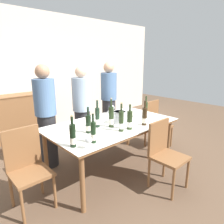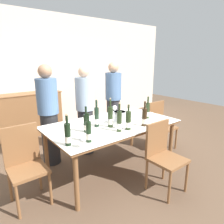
{
  "view_description": "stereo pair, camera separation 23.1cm",
  "coord_description": "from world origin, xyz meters",
  "px_view_note": "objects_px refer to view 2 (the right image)",
  "views": [
    {
      "loc": [
        -1.96,
        -2.12,
        1.73
      ],
      "look_at": [
        0.0,
        0.0,
        0.96
      ],
      "focal_mm": 32.0,
      "sensor_mm": 36.0,
      "label": 1
    },
    {
      "loc": [
        -1.79,
        -2.27,
        1.73
      ],
      "look_at": [
        0.0,
        0.0,
        0.96
      ],
      "focal_mm": 32.0,
      "sensor_mm": 36.0,
      "label": 2
    }
  ],
  "objects_px": {
    "wine_glass_1": "(111,112)",
    "wine_glass_2": "(83,140)",
    "wine_bottle_8": "(89,132)",
    "sideboard_cabinet": "(27,115)",
    "dining_table": "(112,127)",
    "wine_bottle_5": "(110,117)",
    "wine_bottle_3": "(68,135)",
    "wine_bottle_4": "(119,122)",
    "wine_bottle_2": "(128,121)",
    "wine_bottle_1": "(86,124)",
    "wine_bottle_6": "(144,118)",
    "wine_bottle_0": "(148,111)",
    "wine_bottle_7": "(97,117)",
    "chair_near_front": "(163,152)",
    "wine_glass_0": "(115,108)",
    "ice_bucket": "(120,117)",
    "person_guest_left": "(85,111)",
    "chair_right_end": "(160,122)",
    "chair_left_end": "(25,160)",
    "person_guest_right": "(113,103)",
    "person_host": "(49,116)"
  },
  "relations": [
    {
      "from": "wine_bottle_6",
      "to": "chair_near_front",
      "type": "relative_size",
      "value": 0.4
    },
    {
      "from": "dining_table",
      "to": "wine_bottle_5",
      "type": "xyz_separation_m",
      "value": [
        -0.12,
        -0.11,
        0.2
      ]
    },
    {
      "from": "wine_bottle_0",
      "to": "wine_bottle_3",
      "type": "bearing_deg",
      "value": -173.63
    },
    {
      "from": "wine_bottle_1",
      "to": "wine_glass_1",
      "type": "distance_m",
      "value": 0.71
    },
    {
      "from": "wine_bottle_8",
      "to": "chair_near_front",
      "type": "xyz_separation_m",
      "value": [
        0.88,
        -0.41,
        -0.37
      ]
    },
    {
      "from": "wine_bottle_0",
      "to": "wine_glass_0",
      "type": "relative_size",
      "value": 2.46
    },
    {
      "from": "wine_bottle_6",
      "to": "wine_glass_0",
      "type": "xyz_separation_m",
      "value": [
        0.09,
        0.8,
        -0.02
      ]
    },
    {
      "from": "sideboard_cabinet",
      "to": "wine_bottle_5",
      "type": "xyz_separation_m",
      "value": [
        0.5,
        -2.49,
        0.43
      ]
    },
    {
      "from": "wine_bottle_1",
      "to": "wine_glass_0",
      "type": "xyz_separation_m",
      "value": [
        0.89,
        0.5,
        -0.02
      ]
    },
    {
      "from": "wine_bottle_3",
      "to": "wine_bottle_5",
      "type": "xyz_separation_m",
      "value": [
        0.77,
        0.2,
        0.02
      ]
    },
    {
      "from": "wine_bottle_1",
      "to": "wine_bottle_3",
      "type": "distance_m",
      "value": 0.45
    },
    {
      "from": "wine_bottle_8",
      "to": "sideboard_cabinet",
      "type": "bearing_deg",
      "value": 89.34
    },
    {
      "from": "wine_bottle_8",
      "to": "wine_bottle_1",
      "type": "bearing_deg",
      "value": 63.63
    },
    {
      "from": "wine_bottle_4",
      "to": "wine_bottle_8",
      "type": "relative_size",
      "value": 1.14
    },
    {
      "from": "wine_bottle_7",
      "to": "wine_glass_2",
      "type": "height_order",
      "value": "wine_bottle_7"
    },
    {
      "from": "wine_glass_1",
      "to": "chair_right_end",
      "type": "distance_m",
      "value": 1.19
    },
    {
      "from": "wine_glass_1",
      "to": "wine_glass_2",
      "type": "relative_size",
      "value": 1.03
    },
    {
      "from": "chair_near_front",
      "to": "chair_right_end",
      "type": "xyz_separation_m",
      "value": [
        1.03,
        0.87,
        -0.01
      ]
    },
    {
      "from": "ice_bucket",
      "to": "wine_glass_2",
      "type": "distance_m",
      "value": 0.97
    },
    {
      "from": "wine_bottle_2",
      "to": "wine_bottle_5",
      "type": "distance_m",
      "value": 0.27
    },
    {
      "from": "wine_bottle_4",
      "to": "wine_glass_2",
      "type": "height_order",
      "value": "wine_bottle_4"
    },
    {
      "from": "wine_bottle_0",
      "to": "wine_bottle_6",
      "type": "relative_size",
      "value": 0.99
    },
    {
      "from": "wine_bottle_0",
      "to": "chair_left_end",
      "type": "height_order",
      "value": "wine_bottle_0"
    },
    {
      "from": "chair_near_front",
      "to": "person_guest_left",
      "type": "relative_size",
      "value": 0.58
    },
    {
      "from": "wine_bottle_3",
      "to": "dining_table",
      "type": "bearing_deg",
      "value": 19.53
    },
    {
      "from": "wine_bottle_2",
      "to": "wine_glass_2",
      "type": "height_order",
      "value": "wine_bottle_2"
    },
    {
      "from": "wine_bottle_7",
      "to": "chair_near_front",
      "type": "xyz_separation_m",
      "value": [
        0.5,
        -0.81,
        -0.38
      ]
    },
    {
      "from": "wine_bottle_4",
      "to": "wine_glass_1",
      "type": "relative_size",
      "value": 2.77
    },
    {
      "from": "person_guest_right",
      "to": "person_host",
      "type": "bearing_deg",
      "value": -175.12
    },
    {
      "from": "wine_bottle_2",
      "to": "wine_bottle_0",
      "type": "bearing_deg",
      "value": 18.49
    },
    {
      "from": "wine_bottle_0",
      "to": "wine_bottle_2",
      "type": "relative_size",
      "value": 1.02
    },
    {
      "from": "dining_table",
      "to": "chair_right_end",
      "type": "bearing_deg",
      "value": 3.95
    },
    {
      "from": "dining_table",
      "to": "ice_bucket",
      "type": "relative_size",
      "value": 10.44
    },
    {
      "from": "wine_bottle_3",
      "to": "wine_bottle_5",
      "type": "height_order",
      "value": "wine_bottle_5"
    },
    {
      "from": "wine_bottle_7",
      "to": "wine_bottle_8",
      "type": "bearing_deg",
      "value": -133.69
    },
    {
      "from": "wine_bottle_2",
      "to": "person_guest_left",
      "type": "xyz_separation_m",
      "value": [
        -0.01,
        1.14,
        -0.1
      ]
    },
    {
      "from": "wine_bottle_6",
      "to": "chair_left_end",
      "type": "height_order",
      "value": "wine_bottle_6"
    },
    {
      "from": "wine_bottle_3",
      "to": "wine_bottle_6",
      "type": "bearing_deg",
      "value": -3.2
    },
    {
      "from": "dining_table",
      "to": "wine_glass_0",
      "type": "bearing_deg",
      "value": 46.95
    },
    {
      "from": "ice_bucket",
      "to": "person_guest_right",
      "type": "height_order",
      "value": "person_guest_right"
    },
    {
      "from": "wine_bottle_1",
      "to": "wine_bottle_6",
      "type": "bearing_deg",
      "value": -20.72
    },
    {
      "from": "wine_bottle_1",
      "to": "chair_left_end",
      "type": "xyz_separation_m",
      "value": [
        -0.78,
        0.17,
        -0.35
      ]
    },
    {
      "from": "dining_table",
      "to": "wine_bottle_5",
      "type": "relative_size",
      "value": 4.6
    },
    {
      "from": "chair_left_end",
      "to": "sideboard_cabinet",
      "type": "bearing_deg",
      "value": 73.94
    },
    {
      "from": "wine_bottle_6",
      "to": "wine_bottle_8",
      "type": "distance_m",
      "value": 0.95
    },
    {
      "from": "ice_bucket",
      "to": "wine_glass_1",
      "type": "height_order",
      "value": "ice_bucket"
    },
    {
      "from": "wine_bottle_0",
      "to": "person_guest_left",
      "type": "bearing_deg",
      "value": 123.95
    },
    {
      "from": "wine_bottle_5",
      "to": "wine_bottle_7",
      "type": "distance_m",
      "value": 0.2
    },
    {
      "from": "wine_bottle_2",
      "to": "wine_glass_0",
      "type": "height_order",
      "value": "wine_bottle_2"
    },
    {
      "from": "wine_bottle_4",
      "to": "wine_bottle_2",
      "type": "bearing_deg",
      "value": -8.74
    }
  ]
}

